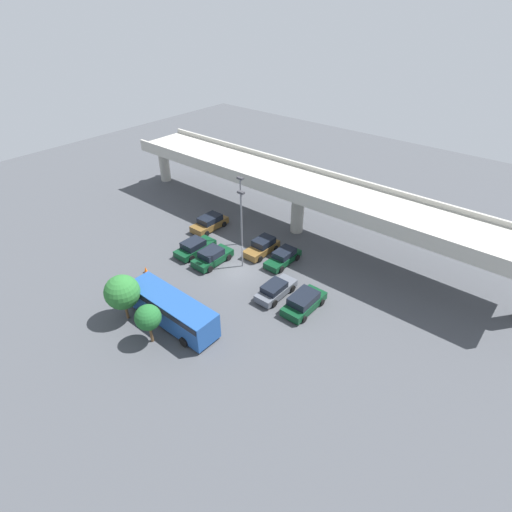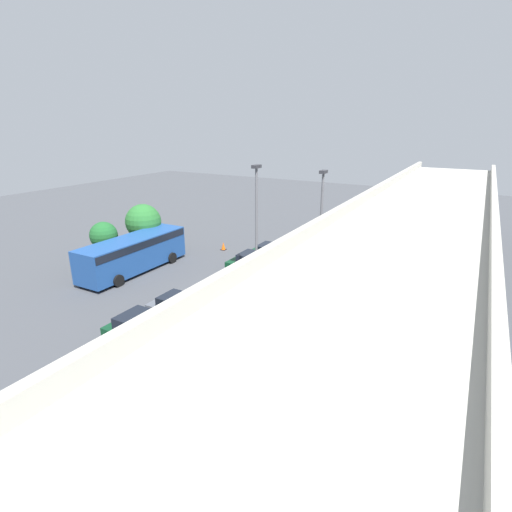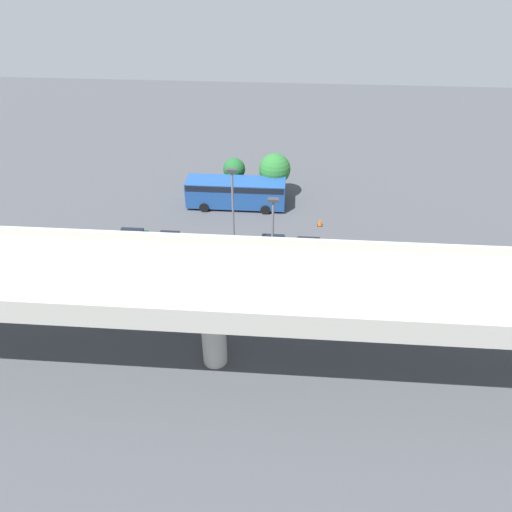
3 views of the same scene
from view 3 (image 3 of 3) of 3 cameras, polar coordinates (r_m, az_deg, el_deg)
The scene contains 15 objects.
ground_plane at distance 39.21m, azimuth -2.48°, elevation -0.84°, with size 102.64×102.64×0.00m, color #424449.
highway_overpass at distance 27.59m, azimuth -5.19°, elevation -3.63°, with size 49.36×6.93×6.96m.
parked_car_0 at distance 35.42m, azimuth 10.21°, elevation -4.27°, with size 2.22×4.68×1.64m.
parked_car_1 at distance 39.10m, azimuth 6.00°, elevation 0.17°, with size 2.17×4.66×1.55m.
parked_car_2 at distance 39.17m, azimuth 1.89°, elevation 0.50°, with size 2.22×4.47×1.63m.
parked_car_3 at distance 35.47m, azimuth -3.03°, elevation -3.63°, with size 2.06×4.35×1.66m.
parked_car_4 at distance 36.02m, azimuth -7.61°, elevation -3.42°, with size 1.96×4.49×1.47m.
parked_car_5 at distance 40.39m, azimuth -10.08°, elevation 0.95°, with size 1.99×4.53×1.44m.
parked_car_6 at distance 41.08m, azimuth -14.30°, elevation 1.11°, with size 2.25×4.65×1.62m.
shuttle_bus at distance 46.40m, azimuth -2.32°, elevation 7.43°, with size 9.08×2.82×2.64m.
lamp_post_near_aisle at distance 33.01m, azimuth 1.88°, elevation 1.50°, with size 0.70×0.35×7.99m.
lamp_post_mid_lot at distance 35.85m, azimuth -2.63°, elevation 4.79°, with size 0.70×0.35×8.43m.
tree_front_left at distance 47.58m, azimuth 2.15°, elevation 9.88°, with size 2.98×2.98×4.37m.
tree_front_centre at distance 48.33m, azimuth -2.51°, elevation 9.88°, with size 2.11×2.11×3.63m.
traffic_cone at distance 44.21m, azimuth 7.33°, elevation 3.85°, with size 0.44×0.44×0.70m.
Camera 3 is at (-4.13, 31.76, 22.61)m, focal length 35.00 mm.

